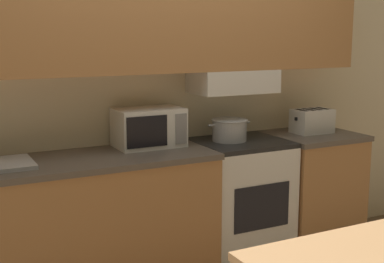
{
  "coord_description": "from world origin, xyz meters",
  "views": [
    {
      "loc": [
        -1.39,
        -3.34,
        1.63
      ],
      "look_at": [
        0.05,
        -0.54,
        1.05
      ],
      "focal_mm": 50.0,
      "sensor_mm": 36.0,
      "label": 1
    }
  ],
  "objects": [
    {
      "name": "microwave",
      "position": [
        -0.08,
        -0.16,
        1.02
      ],
      "size": [
        0.44,
        0.29,
        0.25
      ],
      "color": "white",
      "rests_on": "lower_counter_main"
    },
    {
      "name": "ground_plane",
      "position": [
        0.0,
        0.0,
        0.0
      ],
      "size": [
        16.0,
        16.0,
        0.0
      ],
      "primitive_type": "plane",
      "color": "#7F664C"
    },
    {
      "name": "cooking_pot",
      "position": [
        0.49,
        -0.24,
        0.98
      ],
      "size": [
        0.33,
        0.25,
        0.15
      ],
      "color": "#B7BABF",
      "rests_on": "stove_range"
    },
    {
      "name": "lower_counter_right_stub",
      "position": [
        1.19,
        -0.29,
        0.45
      ],
      "size": [
        0.63,
        0.6,
        0.9
      ],
      "color": "#B27A47",
      "rests_on": "ground_plane"
    },
    {
      "name": "lower_counter_main",
      "position": [
        -0.63,
        -0.29,
        0.45
      ],
      "size": [
        1.75,
        0.6,
        0.9
      ],
      "color": "#B27A47",
      "rests_on": "ground_plane"
    },
    {
      "name": "wall_back",
      "position": [
        0.01,
        -0.07,
        1.48
      ],
      "size": [
        5.38,
        0.38,
        2.55
      ],
      "color": "beige",
      "rests_on": "ground_plane"
    },
    {
      "name": "stove_range",
      "position": [
        0.56,
        -0.28,
        0.45
      ],
      "size": [
        0.61,
        0.56,
        0.9
      ],
      "color": "white",
      "rests_on": "ground_plane"
    },
    {
      "name": "toaster",
      "position": [
        1.19,
        -0.26,
        0.99
      ],
      "size": [
        0.3,
        0.19,
        0.18
      ],
      "color": "white",
      "rests_on": "lower_counter_right_stub"
    }
  ]
}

